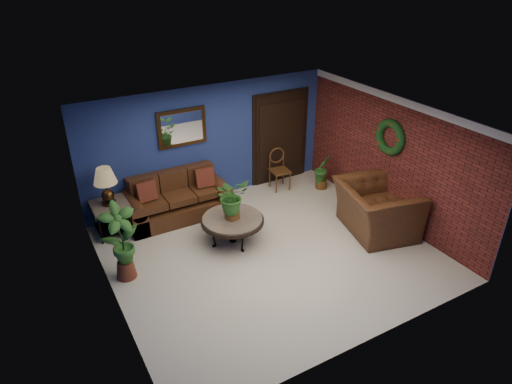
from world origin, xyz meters
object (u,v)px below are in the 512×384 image
sofa (177,202)px  coffee_table (232,221)px  armchair (376,209)px  side_chair (279,166)px  end_table (111,211)px  table_lamp (106,182)px

sofa → coffee_table: sofa is taller
coffee_table → armchair: 2.76m
sofa → side_chair: 2.49m
sofa → coffee_table: 1.53m
coffee_table → armchair: (2.56, -1.03, 0.03)m
sofa → armchair: 3.97m
end_table → sofa: bearing=1.3°
sofa → coffee_table: (0.56, -1.42, 0.14)m
coffee_table → side_chair: bearing=37.2°
side_chair → armchair: size_ratio=0.64×
sofa → side_chair: same height
coffee_table → table_lamp: bearing=143.7°
armchair → coffee_table: bearing=81.7°
end_table → armchair: size_ratio=0.48×
end_table → side_chair: (3.81, 0.07, 0.04)m
coffee_table → side_chair: size_ratio=1.25×
end_table → armchair: armchair is taller
table_lamp → coffee_table: bearing=-36.3°
sofa → table_lamp: table_lamp is taller
sofa → end_table: (-1.32, -0.03, 0.18)m
end_table → armchair: bearing=-28.5°
sofa → side_chair: size_ratio=2.22×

